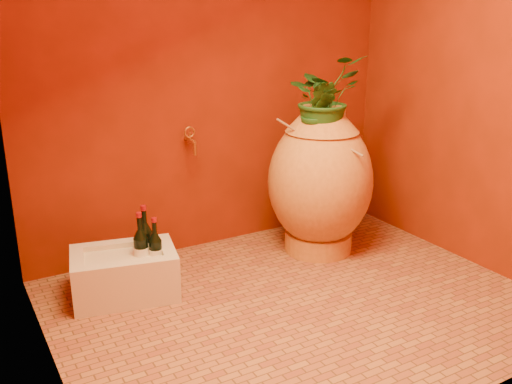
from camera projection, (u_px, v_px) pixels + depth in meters
floor at (297, 303)px, 3.08m from camera, size 2.50×2.50×0.00m
wall_back at (212, 54)px, 3.52m from camera, size 2.50×0.02×2.50m
wall_left at (23, 86)px, 2.10m from camera, size 0.02×2.00×2.50m
wall_right at (483, 57)px, 3.28m from camera, size 0.02×2.00×2.50m
amphora at (320, 181)px, 3.62m from camera, size 0.80×0.80×0.96m
stone_basin at (125, 275)px, 3.14m from camera, size 0.62×0.49×0.26m
wine_bottle_a at (156, 251)px, 3.13m from camera, size 0.07×0.07×0.30m
wine_bottle_b at (141, 250)px, 3.11m from camera, size 0.08×0.08×0.34m
wine_bottle_c at (146, 244)px, 3.18m from camera, size 0.09×0.09×0.35m
wall_tap at (191, 139)px, 3.51m from camera, size 0.07×0.15×0.17m
plant_main at (324, 97)px, 3.45m from camera, size 0.50×0.45×0.50m
plant_side at (318, 113)px, 3.41m from camera, size 0.27×0.26×0.38m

